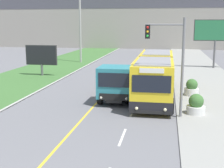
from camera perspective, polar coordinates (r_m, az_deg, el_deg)
The scene contains 8 objects.
city_bus at distance 24.16m, azimuth 7.90°, elevation 1.52°, with size 2.73×11.97×3.13m.
dump_truck at distance 22.33m, azimuth 1.17°, elevation 0.13°, with size 2.53×6.33×2.63m.
utility_pole_far at distance 44.64m, azimuth -5.85°, elevation 11.10°, with size 1.80×0.28×11.08m.
traffic_light_mast at distance 18.42m, azimuth 10.85°, elevation 5.21°, with size 2.28×0.32×5.88m.
billboard_large at distance 40.33m, azimuth 18.44°, elevation 9.04°, with size 5.16×0.24×5.96m.
billboard_small at distance 34.02m, azimuth -12.79°, elevation 5.07°, with size 3.43×0.24×3.27m.
planter_round_near at distance 19.82m, azimuth 15.11°, elevation -3.75°, with size 1.14×1.14×1.25m.
planter_round_second at distance 24.80m, azimuth 14.36°, elevation -0.72°, with size 1.10×1.10×1.27m.
Camera 1 is at (4.80, -6.76, 5.59)m, focal length 50.00 mm.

